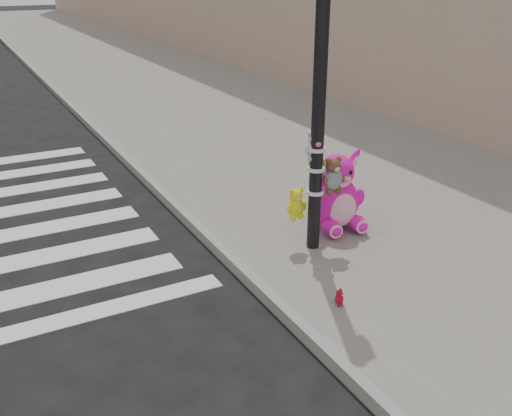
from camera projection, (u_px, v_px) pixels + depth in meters
ground at (171, 411)px, 4.80m from camera, size 120.00×120.00×0.00m
sidewalk_near at (218, 106)px, 15.07m from camera, size 7.00×80.00×0.14m
curb_edge at (86, 121)px, 13.57m from camera, size 0.12×80.00×0.15m
signal_pole at (319, 127)px, 6.74m from camera, size 0.73×0.49×4.00m
pink_bunny at (336, 196)px, 7.71m from camera, size 0.78×0.87×1.10m
red_teddy at (339, 297)px, 6.01m from camera, size 0.16×0.15×0.19m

